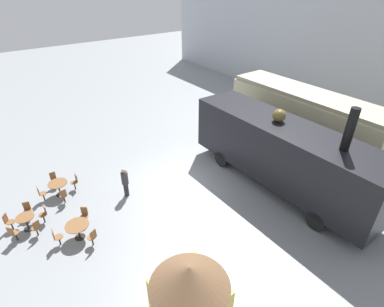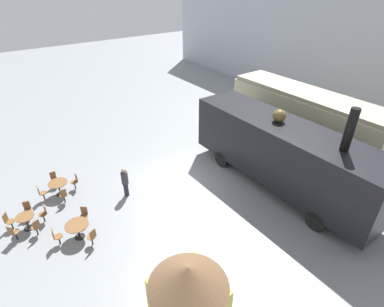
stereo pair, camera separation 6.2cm
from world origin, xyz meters
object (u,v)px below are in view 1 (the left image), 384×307
object	(u,v)px
cafe_table_mid	(58,185)
cafe_chair_0	(13,233)
cafe_table_near	(26,220)
passenger_coach_vintage	(305,116)
steam_locomotive	(282,151)
ticket_kiosk	(190,297)
visitor_person	(125,181)
cafe_table_far	(77,227)

from	to	relation	value
cafe_table_mid	cafe_chair_0	size ratio (longest dim) A/B	1.07
cafe_table_near	cafe_table_mid	distance (m)	2.43
passenger_coach_vintage	steam_locomotive	size ratio (longest dim) A/B	0.96
ticket_kiosk	cafe_table_near	bearing A→B (deg)	-157.61
passenger_coach_vintage	cafe_table_near	distance (m)	15.91
passenger_coach_vintage	cafe_chair_0	size ratio (longest dim) A/B	11.51
steam_locomotive	cafe_chair_0	world-z (taller)	steam_locomotive
cafe_table_near	steam_locomotive	bearing A→B (deg)	69.11
cafe_table_near	visitor_person	size ratio (longest dim) A/B	0.46
passenger_coach_vintage	ticket_kiosk	size ratio (longest dim) A/B	3.34
visitor_person	cafe_chair_0	bearing A→B (deg)	-89.68
cafe_table_near	cafe_chair_0	bearing A→B (deg)	-51.29
cafe_table_near	cafe_chair_0	size ratio (longest dim) A/B	0.87
passenger_coach_vintage	cafe_table_mid	size ratio (longest dim) A/B	10.77
cafe_table_near	visitor_person	bearing A→B (deg)	84.45
passenger_coach_vintage	cafe_chair_0	bearing A→B (deg)	-97.33
cafe_table_far	cafe_table_near	bearing A→B (deg)	-137.90
cafe_table_mid	ticket_kiosk	xyz separation A→B (m)	(9.36, 1.37, 1.08)
cafe_table_far	ticket_kiosk	world-z (taller)	ticket_kiosk
cafe_table_mid	visitor_person	xyz separation A→B (m)	(2.06, 2.71, 0.29)
steam_locomotive	ticket_kiosk	size ratio (longest dim) A/B	3.47
cafe_table_far	visitor_person	world-z (taller)	visitor_person
steam_locomotive	cafe_chair_0	bearing A→B (deg)	-107.95
passenger_coach_vintage	ticket_kiosk	bearing A→B (deg)	-67.31
cafe_table_near	ticket_kiosk	bearing A→B (deg)	22.39
cafe_table_mid	cafe_table_far	xyz separation A→B (m)	(3.45, -0.16, 0.00)
cafe_chair_0	ticket_kiosk	size ratio (longest dim) A/B	0.29
cafe_table_far	cafe_chair_0	xyz separation A→B (m)	(-1.36, -2.24, -0.09)
cafe_table_near	passenger_coach_vintage	bearing A→B (deg)	80.71
passenger_coach_vintage	cafe_table_mid	xyz separation A→B (m)	(-4.17, -13.79, -1.65)
ticket_kiosk	cafe_table_mid	bearing A→B (deg)	-171.65
passenger_coach_vintage	cafe_chair_0	distance (m)	16.42
visitor_person	passenger_coach_vintage	bearing A→B (deg)	79.21
cafe_table_near	ticket_kiosk	distance (m)	8.45
cafe_table_mid	cafe_table_far	size ratio (longest dim) A/B	0.95
cafe_table_far	ticket_kiosk	size ratio (longest dim) A/B	0.33
steam_locomotive	cafe_table_mid	distance (m)	11.36
passenger_coach_vintage	cafe_table_far	distance (m)	14.07
cafe_table_far	visitor_person	size ratio (longest dim) A/B	0.60
passenger_coach_vintage	cafe_table_far	world-z (taller)	passenger_coach_vintage
passenger_coach_vintage	cafe_table_mid	bearing A→B (deg)	-106.82
steam_locomotive	cafe_table_far	distance (m)	10.15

